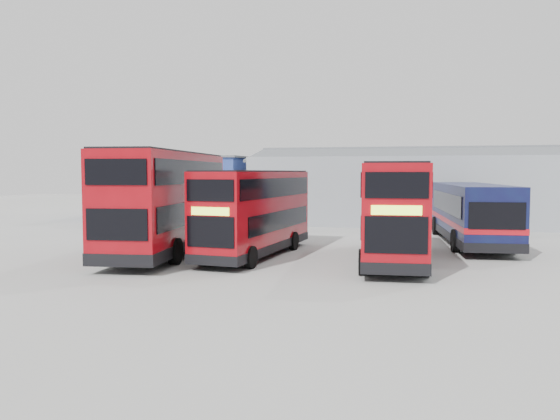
# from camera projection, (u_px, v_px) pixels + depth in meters

# --- Properties ---
(ground_plane) EXTENTS (120.00, 120.00, 0.00)m
(ground_plane) POSITION_uv_depth(u_px,v_px,m) (306.00, 258.00, 24.69)
(ground_plane) COLOR gray
(ground_plane) RESTS_ON ground
(office_block) EXTENTS (12.30, 8.32, 5.12)m
(office_block) POSITION_uv_depth(u_px,v_px,m) (179.00, 188.00, 45.16)
(office_block) COLOR navy
(office_block) RESTS_ON ground
(maintenance_shed) EXTENTS (30.50, 12.00, 5.89)m
(maintenance_shed) POSITION_uv_depth(u_px,v_px,m) (455.00, 189.00, 42.13)
(maintenance_shed) COLOR #949AA2
(maintenance_shed) RESTS_ON ground
(double_decker_left) EXTENTS (3.91, 11.68, 4.85)m
(double_decker_left) POSITION_uv_depth(u_px,v_px,m) (168.00, 203.00, 25.87)
(double_decker_left) COLOR #990811
(double_decker_left) RESTS_ON ground
(double_decker_centre) EXTENTS (3.29, 9.58, 3.98)m
(double_decker_centre) POSITION_uv_depth(u_px,v_px,m) (256.00, 213.00, 25.32)
(double_decker_centre) COLOR #990811
(double_decker_centre) RESTS_ON ground
(double_decker_right) EXTENTS (3.09, 10.27, 4.29)m
(double_decker_right) POSITION_uv_depth(u_px,v_px,m) (391.00, 213.00, 23.79)
(double_decker_right) COLOR #990811
(double_decker_right) RESTS_ON ground
(single_decker_blue) EXTENTS (3.63, 12.14, 3.25)m
(single_decker_blue) POSITION_uv_depth(u_px,v_px,m) (471.00, 214.00, 29.59)
(single_decker_blue) COLOR #0E183D
(single_decker_blue) RESTS_ON ground
(panel_van) EXTENTS (3.54, 5.44, 2.22)m
(panel_van) POSITION_uv_depth(u_px,v_px,m) (105.00, 207.00, 41.09)
(panel_van) COLOR silver
(panel_van) RESTS_ON ground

